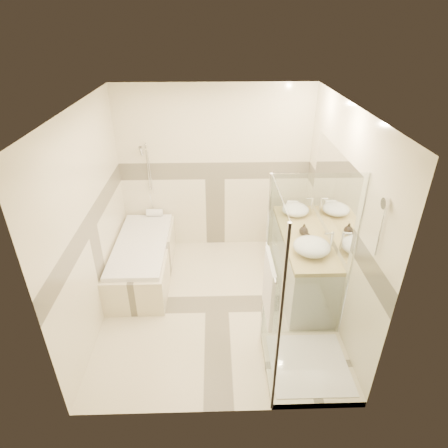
{
  "coord_description": "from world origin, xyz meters",
  "views": [
    {
      "loc": [
        -0.01,
        -3.71,
        3.28
      ],
      "look_at": [
        0.1,
        0.25,
        1.05
      ],
      "focal_mm": 30.0,
      "sensor_mm": 36.0,
      "label": 1
    }
  ],
  "objects_px": {
    "vanity": "(302,262)",
    "amenity_bottle_a": "(306,235)",
    "vessel_sink_near": "(295,209)",
    "amenity_bottle_b": "(304,229)",
    "vessel_sink_far": "(312,247)",
    "bathtub": "(143,257)",
    "shower_enclosure": "(300,329)"
  },
  "relations": [
    {
      "from": "vanity",
      "to": "amenity_bottle_a",
      "type": "xyz_separation_m",
      "value": [
        -0.02,
        -0.13,
        0.49
      ]
    },
    {
      "from": "vessel_sink_near",
      "to": "amenity_bottle_b",
      "type": "height_order",
      "value": "vessel_sink_near"
    },
    {
      "from": "vessel_sink_far",
      "to": "amenity_bottle_a",
      "type": "distance_m",
      "value": 0.28
    },
    {
      "from": "amenity_bottle_a",
      "to": "amenity_bottle_b",
      "type": "height_order",
      "value": "amenity_bottle_b"
    },
    {
      "from": "bathtub",
      "to": "vessel_sink_far",
      "type": "height_order",
      "value": "vessel_sink_far"
    },
    {
      "from": "shower_enclosure",
      "to": "vessel_sink_near",
      "type": "distance_m",
      "value": 1.89
    },
    {
      "from": "vanity",
      "to": "amenity_bottle_a",
      "type": "relative_size",
      "value": 11.69
    },
    {
      "from": "shower_enclosure",
      "to": "amenity_bottle_a",
      "type": "xyz_separation_m",
      "value": [
        0.27,
        1.14,
        0.41
      ]
    },
    {
      "from": "amenity_bottle_b",
      "to": "vessel_sink_near",
      "type": "bearing_deg",
      "value": 90.0
    },
    {
      "from": "shower_enclosure",
      "to": "vessel_sink_near",
      "type": "relative_size",
      "value": 5.48
    },
    {
      "from": "vessel_sink_near",
      "to": "amenity_bottle_a",
      "type": "relative_size",
      "value": 2.69
    },
    {
      "from": "vessel_sink_near",
      "to": "bathtub",
      "type": "bearing_deg",
      "value": -174.53
    },
    {
      "from": "bathtub",
      "to": "vanity",
      "type": "relative_size",
      "value": 1.05
    },
    {
      "from": "vessel_sink_near",
      "to": "amenity_bottle_a",
      "type": "xyz_separation_m",
      "value": [
        0.0,
        -0.68,
        -0.01
      ]
    },
    {
      "from": "vessel_sink_near",
      "to": "vessel_sink_far",
      "type": "xyz_separation_m",
      "value": [
        0.0,
        -0.96,
        0.01
      ]
    },
    {
      "from": "vessel_sink_far",
      "to": "vanity",
      "type": "bearing_deg",
      "value": 87.2
    },
    {
      "from": "shower_enclosure",
      "to": "amenity_bottle_a",
      "type": "height_order",
      "value": "shower_enclosure"
    },
    {
      "from": "bathtub",
      "to": "vessel_sink_near",
      "type": "relative_size",
      "value": 4.57
    },
    {
      "from": "amenity_bottle_a",
      "to": "vanity",
      "type": "bearing_deg",
      "value": 81.18
    },
    {
      "from": "vessel_sink_far",
      "to": "bathtub",
      "type": "bearing_deg",
      "value": 160.41
    },
    {
      "from": "vessel_sink_far",
      "to": "amenity_bottle_b",
      "type": "distance_m",
      "value": 0.42
    },
    {
      "from": "bathtub",
      "to": "vessel_sink_far",
      "type": "relative_size",
      "value": 3.95
    },
    {
      "from": "bathtub",
      "to": "amenity_bottle_b",
      "type": "distance_m",
      "value": 2.24
    },
    {
      "from": "amenity_bottle_a",
      "to": "amenity_bottle_b",
      "type": "bearing_deg",
      "value": 90.0
    },
    {
      "from": "shower_enclosure",
      "to": "amenity_bottle_a",
      "type": "bearing_deg",
      "value": 76.57
    },
    {
      "from": "bathtub",
      "to": "amenity_bottle_b",
      "type": "xyz_separation_m",
      "value": [
        2.13,
        -0.34,
        0.62
      ]
    },
    {
      "from": "bathtub",
      "to": "vanity",
      "type": "xyz_separation_m",
      "value": [
        2.15,
        -0.35,
        0.12
      ]
    },
    {
      "from": "bathtub",
      "to": "amenity_bottle_a",
      "type": "height_order",
      "value": "amenity_bottle_a"
    },
    {
      "from": "vessel_sink_near",
      "to": "shower_enclosure",
      "type": "bearing_deg",
      "value": -98.5
    },
    {
      "from": "vanity",
      "to": "shower_enclosure",
      "type": "bearing_deg",
      "value": -102.97
    },
    {
      "from": "vanity",
      "to": "bathtub",
      "type": "bearing_deg",
      "value": 170.75
    },
    {
      "from": "vessel_sink_far",
      "to": "amenity_bottle_b",
      "type": "xyz_separation_m",
      "value": [
        0.0,
        0.42,
        -0.01
      ]
    }
  ]
}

